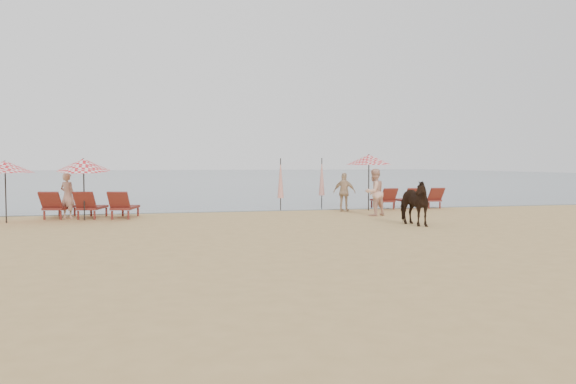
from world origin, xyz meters
name	(u,v)px	position (x,y,z in m)	size (l,w,h in m)	color
ground	(333,243)	(0.00, 0.00, 0.00)	(120.00, 120.00, 0.00)	tan
sea	(181,176)	(0.00, 80.00, 0.00)	(160.00, 140.00, 0.06)	#51606B
lounger_cluster_left	(90,206)	(-6.90, 8.42, 0.50)	(3.60, 2.59, 0.71)	maroon
lounger_cluster_right	(408,199)	(6.93, 9.98, 0.46)	(3.01, 1.80, 0.66)	maroon
umbrella_open_left_a	(5,167)	(-9.60, 7.45, 1.97)	(1.93, 1.93, 2.20)	black
umbrella_open_left_b	(84,165)	(-7.04, 7.81, 2.05)	(1.86, 1.89, 2.37)	black
umbrella_open_right	(369,160)	(4.74, 9.34, 2.25)	(2.05, 2.05, 2.50)	black
umbrella_closed_left	(281,179)	(0.89, 10.07, 1.42)	(0.28, 0.28, 2.31)	black
umbrella_closed_right	(322,177)	(3.22, 11.49, 1.44)	(0.29, 0.29, 2.35)	black
cow	(412,203)	(3.94, 3.45, 0.77)	(0.83, 1.82, 1.54)	black
beachgoer_left	(68,195)	(-7.74, 8.72, 0.87)	(0.64, 0.42, 1.75)	tan
beachgoer_right_a	(374,192)	(4.01, 6.93, 0.94)	(0.91, 0.71, 1.88)	#DEA58B
beachgoer_right_b	(344,192)	(3.51, 9.08, 0.84)	(0.99, 0.41, 1.68)	tan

